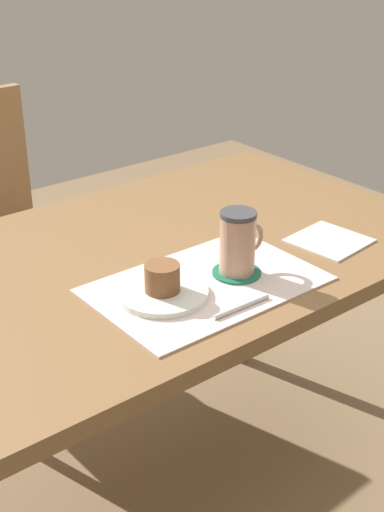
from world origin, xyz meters
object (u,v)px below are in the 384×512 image
at_px(dining_table, 153,283).
at_px(pastry, 162,278).
at_px(coffee_mug, 238,242).
at_px(pastry_plate, 163,293).

relative_size(dining_table, pastry, 19.07).
bearing_deg(coffee_mug, pastry, 173.11).
xyz_separation_m(pastry_plate, coffee_mug, (0.17, -0.02, 0.06)).
xyz_separation_m(pastry, coffee_mug, (0.17, -0.02, 0.03)).
xyz_separation_m(dining_table, pastry, (-0.10, -0.17, 0.12)).
height_order(pastry_plate, coffee_mug, coffee_mug).
bearing_deg(dining_table, coffee_mug, -68.02).
bearing_deg(dining_table, pastry, -119.58).
height_order(dining_table, pastry, pastry).
relative_size(pastry, coffee_mug, 0.52).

